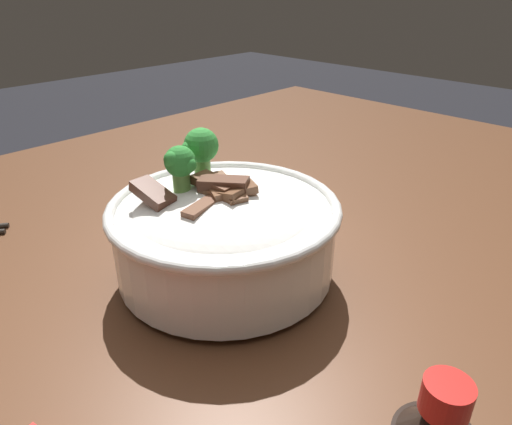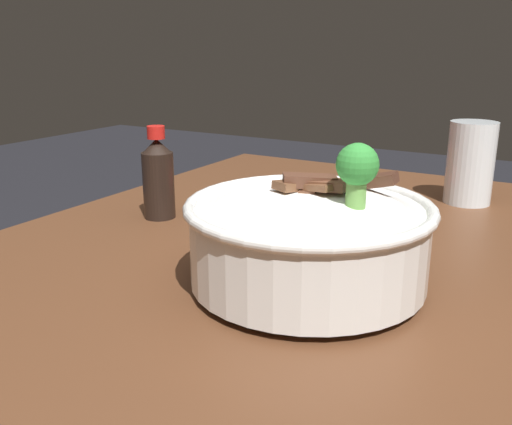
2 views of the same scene
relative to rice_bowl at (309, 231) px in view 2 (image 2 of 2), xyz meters
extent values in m
cube|color=#56331E|center=(-0.12, -0.08, -0.08)|extent=(1.46, 1.06, 0.04)
cube|color=#56331E|center=(0.53, 0.37, -0.46)|extent=(0.07, 0.07, 0.72)
cylinder|color=white|center=(0.00, 0.00, -0.06)|extent=(0.12, 0.12, 0.01)
cylinder|color=white|center=(0.00, 0.00, -0.01)|extent=(0.24, 0.24, 0.08)
torus|color=white|center=(0.00, 0.00, 0.03)|extent=(0.26, 0.26, 0.01)
ellipsoid|color=white|center=(0.00, 0.00, 0.02)|extent=(0.21, 0.21, 0.06)
cube|color=brown|center=(0.00, -0.01, 0.05)|extent=(0.03, 0.05, 0.01)
cube|color=brown|center=(0.02, 0.01, 0.04)|extent=(0.08, 0.03, 0.01)
cube|color=#563323|center=(0.00, 0.00, 0.05)|extent=(0.05, 0.06, 0.01)
cube|color=#4C2B1E|center=(0.06, -0.05, 0.05)|extent=(0.03, 0.05, 0.02)
cube|color=brown|center=(0.00, 0.01, 0.05)|extent=(0.05, 0.04, 0.01)
cube|color=brown|center=(0.00, 0.00, 0.05)|extent=(0.04, 0.07, 0.01)
cube|color=brown|center=(0.01, 0.01, 0.04)|extent=(0.03, 0.05, 0.02)
cylinder|color=#6BA84C|center=(0.02, -0.04, 0.05)|extent=(0.02, 0.02, 0.03)
sphere|color=#2D8433|center=(0.02, -0.04, 0.07)|extent=(0.03, 0.03, 0.03)
sphere|color=#2D8433|center=(0.04, -0.04, 0.08)|extent=(0.02, 0.02, 0.02)
sphere|color=#2D8433|center=(0.02, -0.03, 0.07)|extent=(0.02, 0.02, 0.02)
cylinder|color=#6BA84C|center=(-0.02, -0.05, 0.05)|extent=(0.02, 0.02, 0.03)
sphere|color=green|center=(-0.02, -0.05, 0.08)|extent=(0.04, 0.04, 0.04)
sphere|color=green|center=(0.00, -0.06, 0.08)|extent=(0.02, 0.02, 0.02)
sphere|color=green|center=(-0.02, -0.04, 0.08)|extent=(0.02, 0.02, 0.02)
cylinder|color=white|center=(0.43, -0.08, -0.06)|extent=(0.07, 0.07, 0.00)
cylinder|color=white|center=(0.43, -0.08, 0.00)|extent=(0.07, 0.07, 0.13)
cylinder|color=silver|center=(0.43, -0.08, -0.02)|extent=(0.06, 0.06, 0.07)
cylinder|color=black|center=(0.12, 0.29, -0.01)|extent=(0.05, 0.05, 0.10)
cone|color=black|center=(0.12, 0.29, 0.04)|extent=(0.04, 0.04, 0.02)
cylinder|color=red|center=(0.12, 0.29, 0.06)|extent=(0.03, 0.03, 0.02)
cube|color=red|center=(0.31, 0.13, -0.06)|extent=(0.19, 0.16, 0.01)
camera|label=1|loc=(0.30, 0.34, 0.25)|focal=32.32mm
camera|label=2|loc=(-0.50, -0.23, 0.18)|focal=39.33mm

